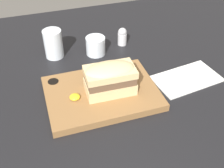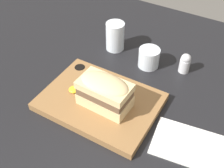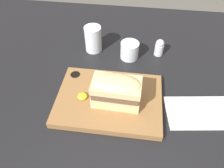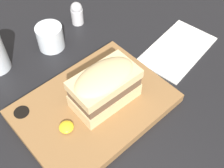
% 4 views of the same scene
% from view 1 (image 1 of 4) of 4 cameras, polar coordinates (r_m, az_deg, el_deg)
% --- Properties ---
extents(dining_table, '(1.78, 1.25, 0.02)m').
position_cam_1_polar(dining_table, '(0.91, 1.84, -0.85)').
color(dining_table, black).
rests_on(dining_table, ground).
extents(serving_board, '(0.34, 0.25, 0.02)m').
position_cam_1_polar(serving_board, '(0.86, -2.19, -1.87)').
color(serving_board, olive).
rests_on(serving_board, dining_table).
extents(sandwich, '(0.15, 0.09, 0.10)m').
position_cam_1_polar(sandwich, '(0.82, -0.41, 1.36)').
color(sandwich, '#DBBC84').
rests_on(sandwich, serving_board).
extents(mustard_dollop, '(0.03, 0.03, 0.01)m').
position_cam_1_polar(mustard_dollop, '(0.83, -7.57, -2.61)').
color(mustard_dollop, gold).
rests_on(mustard_dollop, serving_board).
extents(water_glass, '(0.07, 0.07, 0.10)m').
position_cam_1_polar(water_glass, '(1.04, -11.77, 7.67)').
color(water_glass, silver).
rests_on(water_glass, dining_table).
extents(wine_glass, '(0.07, 0.07, 0.07)m').
position_cam_1_polar(wine_glass, '(1.05, -3.34, 7.69)').
color(wine_glass, silver).
rests_on(wine_glass, dining_table).
extents(napkin, '(0.23, 0.16, 0.00)m').
position_cam_1_polar(napkin, '(0.96, 14.96, 1.07)').
color(napkin, white).
rests_on(napkin, dining_table).
extents(salt_shaker, '(0.04, 0.04, 0.07)m').
position_cam_1_polar(salt_shaker, '(1.10, 2.10, 9.66)').
color(salt_shaker, silver).
rests_on(salt_shaker, dining_table).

